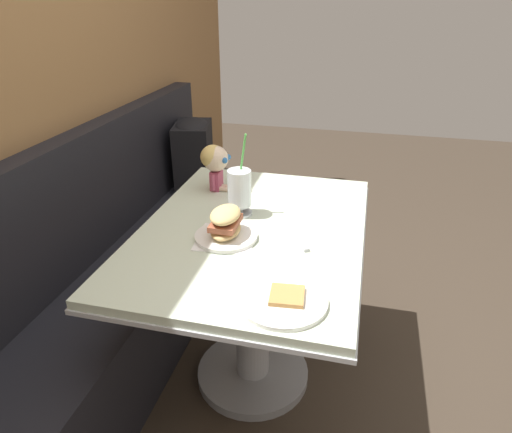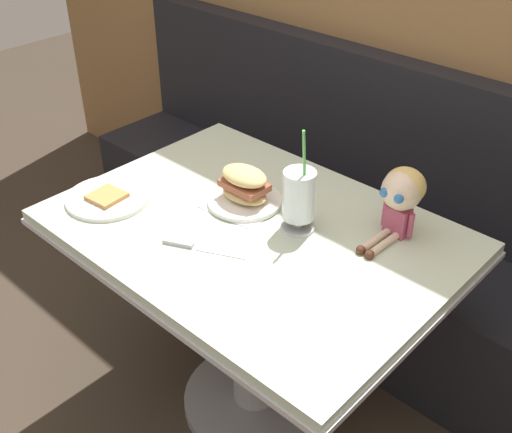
% 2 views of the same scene
% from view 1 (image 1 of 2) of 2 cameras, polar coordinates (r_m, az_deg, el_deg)
% --- Properties ---
extents(ground_plane, '(8.00, 8.00, 0.00)m').
position_cam_1_polar(ground_plane, '(2.09, 4.72, -20.21)').
color(ground_plane, '#382D23').
extents(wood_panel_wall, '(4.40, 0.08, 2.40)m').
position_cam_1_polar(wood_panel_wall, '(1.91, -27.65, 14.11)').
color(wood_panel_wall, olive).
rests_on(wood_panel_wall, ground).
extents(booth_bench, '(2.60, 0.48, 1.00)m').
position_cam_1_polar(booth_bench, '(2.10, -17.50, -9.35)').
color(booth_bench, black).
rests_on(booth_bench, ground).
extents(diner_table, '(1.11, 0.81, 0.74)m').
position_cam_1_polar(diner_table, '(1.76, -0.45, -7.04)').
color(diner_table, beige).
rests_on(diner_table, ground).
extents(toast_plate, '(0.25, 0.25, 0.03)m').
position_cam_1_polar(toast_plate, '(1.28, 3.48, -10.48)').
color(toast_plate, white).
rests_on(toast_plate, diner_table).
extents(milkshake_glass, '(0.10, 0.10, 0.32)m').
position_cam_1_polar(milkshake_glass, '(1.72, -2.10, 3.29)').
color(milkshake_glass, silver).
rests_on(milkshake_glass, diner_table).
extents(sandwich_plate, '(0.22, 0.22, 0.12)m').
position_cam_1_polar(sandwich_plate, '(1.57, -3.83, -1.30)').
color(sandwich_plate, white).
rests_on(sandwich_plate, diner_table).
extents(butter_knife, '(0.22, 0.12, 0.01)m').
position_cam_1_polar(butter_knife, '(1.57, 5.61, -2.97)').
color(butter_knife, silver).
rests_on(butter_knife, diner_table).
extents(seated_doll, '(0.12, 0.22, 0.20)m').
position_cam_1_polar(seated_doll, '(1.94, -5.11, 6.97)').
color(seated_doll, '#B74C6B').
rests_on(seated_doll, diner_table).
extents(backpack, '(0.34, 0.30, 0.41)m').
position_cam_1_polar(backpack, '(2.72, -7.75, 8.00)').
color(backpack, black).
rests_on(backpack, booth_bench).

